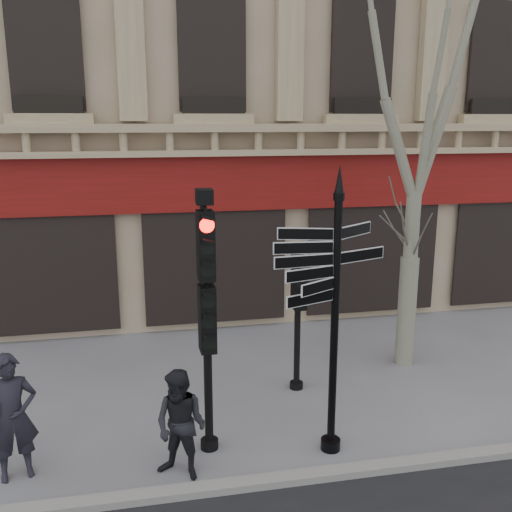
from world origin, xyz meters
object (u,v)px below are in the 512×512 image
(pedestrian_a, at_px, (13,417))
(pedestrian_b, at_px, (181,425))
(traffic_signal_secondary, at_px, (298,297))
(fingerpost, at_px, (337,266))
(traffic_signal_main, at_px, (206,291))
(plane_tree, at_px, (423,53))

(pedestrian_a, height_order, pedestrian_b, pedestrian_a)
(traffic_signal_secondary, height_order, pedestrian_b, traffic_signal_secondary)
(traffic_signal_secondary, bearing_deg, pedestrian_a, -159.42)
(fingerpost, bearing_deg, pedestrian_b, 176.71)
(pedestrian_b, bearing_deg, pedestrian_a, -159.07)
(traffic_signal_main, xyz_separation_m, traffic_signal_secondary, (1.89, 1.72, -0.74))
(traffic_signal_secondary, bearing_deg, fingerpost, -92.23)
(pedestrian_b, bearing_deg, traffic_signal_secondary, 77.50)
(traffic_signal_main, distance_m, plane_tree, 6.21)
(fingerpost, distance_m, traffic_signal_secondary, 2.41)
(pedestrian_b, bearing_deg, fingerpost, 38.36)
(traffic_signal_main, relative_size, pedestrian_b, 2.50)
(fingerpost, relative_size, plane_tree, 0.50)
(fingerpost, height_order, traffic_signal_main, fingerpost)
(fingerpost, bearing_deg, plane_tree, 38.13)
(traffic_signal_secondary, relative_size, plane_tree, 0.30)
(fingerpost, distance_m, plane_tree, 5.00)
(plane_tree, relative_size, pedestrian_a, 4.72)
(traffic_signal_main, bearing_deg, plane_tree, 25.96)
(fingerpost, xyz_separation_m, traffic_signal_secondary, (0.03, 2.12, -1.14))
(traffic_signal_secondary, bearing_deg, plane_tree, 13.26)
(traffic_signal_secondary, relative_size, pedestrian_a, 1.40)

